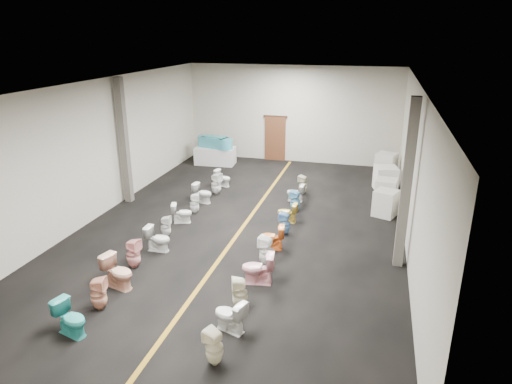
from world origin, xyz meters
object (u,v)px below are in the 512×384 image
toilet_left_9 (216,184)px  toilet_right_7 (287,213)px  toilet_left_7 (194,203)px  toilet_right_3 (258,268)px  toilet_right_8 (295,201)px  toilet_right_6 (285,224)px  toilet_left_1 (98,294)px  toilet_right_1 (230,315)px  toilet_left_5 (166,227)px  toilet_right_0 (214,347)px  toilet_left_3 (133,253)px  appliance_crate_c (386,178)px  toilet_right_5 (272,237)px  toilet_left_2 (118,272)px  toilet_right_10 (303,185)px  toilet_left_8 (203,193)px  display_table (215,156)px  toilet_right_2 (240,293)px  toilet_left_10 (223,178)px  appliance_crate_b (386,192)px  bathtub (215,142)px  appliance_crate_a (385,203)px  toilet_right_4 (266,251)px  appliance_crate_d (386,166)px  toilet_left_0 (71,318)px  toilet_left_6 (182,213)px  toilet_right_9 (295,193)px

toilet_left_9 → toilet_right_7: size_ratio=1.27×
toilet_left_7 → toilet_right_3: toilet_right_3 is taller
toilet_right_7 → toilet_right_8: (0.08, 1.02, 0.04)m
toilet_right_6 → toilet_left_1: bearing=-25.1°
toilet_right_1 → toilet_right_8: bearing=-161.8°
toilet_left_5 → toilet_right_0: size_ratio=0.90×
toilet_left_3 → toilet_right_3: toilet_right_3 is taller
appliance_crate_c → toilet_right_0: size_ratio=1.25×
toilet_right_5 → toilet_left_2: bearing=-56.1°
toilet_left_9 → toilet_right_10: 3.35m
toilet_left_8 → appliance_crate_c: bearing=-56.1°
toilet_right_6 → toilet_right_8: bearing=-171.3°
display_table → toilet_right_7: display_table is taller
toilet_right_2 → toilet_right_7: (0.07, 5.12, -0.05)m
appliance_crate_c → toilet_left_3: appliance_crate_c is taller
toilet_right_1 → toilet_right_5: 3.93m
toilet_left_10 → toilet_left_2: bearing=-167.7°
appliance_crate_b → appliance_crate_c: 1.75m
bathtub → toilet_right_5: (4.60, -7.99, -0.70)m
appliance_crate_a → toilet_right_5: size_ratio=1.22×
toilet_right_10 → toilet_right_4: bearing=18.5°
appliance_crate_d → toilet_right_4: (-3.08, -8.74, -0.13)m
toilet_left_5 → toilet_left_10: toilet_left_5 is taller
toilet_left_1 → toilet_right_4: 4.34m
toilet_right_5 → toilet_left_0: bearing=-42.1°
toilet_left_8 → toilet_right_10: size_ratio=0.99×
toilet_left_0 → toilet_left_3: toilet_left_3 is taller
display_table → toilet_left_0: (1.49, -12.88, -0.02)m
appliance_crate_a → toilet_left_1: 9.69m
appliance_crate_a → toilet_right_6: (-2.99, -2.39, -0.08)m
toilet_left_1 → toilet_right_5: size_ratio=1.09×
toilet_right_4 → toilet_left_7: bearing=-122.2°
toilet_left_9 → toilet_right_2: 7.73m
appliance_crate_b → toilet_left_5: (-6.46, -4.52, -0.15)m
toilet_right_7 → toilet_left_2: bearing=-30.1°
toilet_right_3 → toilet_right_6: (0.06, 3.01, -0.05)m
bathtub → toilet_left_1: size_ratio=2.27×
toilet_right_0 → toilet_right_7: 7.03m
toilet_left_8 → toilet_right_8: 3.43m
appliance_crate_c → toilet_right_1: size_ratio=1.27×
toilet_left_2 → toilet_right_6: toilet_left_2 is taller
toilet_left_0 → toilet_right_0: toilet_left_0 is taller
toilet_left_8 → toilet_right_5: size_ratio=0.99×
toilet_left_8 → toilet_right_4: toilet_right_4 is taller
appliance_crate_d → toilet_right_7: (-3.10, -5.73, -0.22)m
toilet_right_6 → toilet_right_2: bearing=5.2°
toilet_left_6 → toilet_right_9: toilet_left_6 is taller
toilet_left_0 → toilet_left_1: 0.95m
appliance_crate_d → toilet_right_7: 6.52m
toilet_right_0 → toilet_right_6: size_ratio=1.03×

